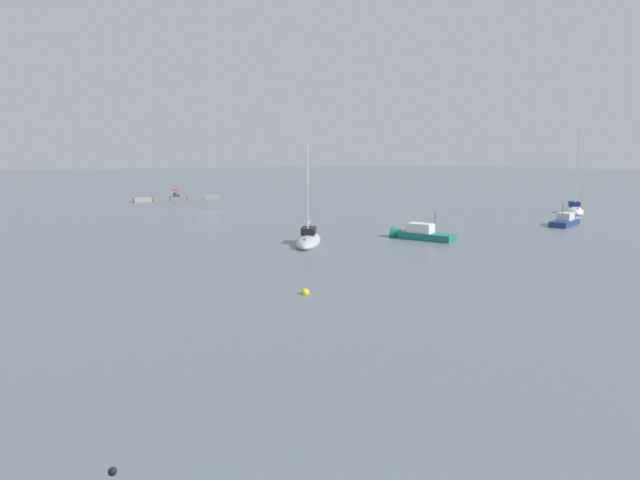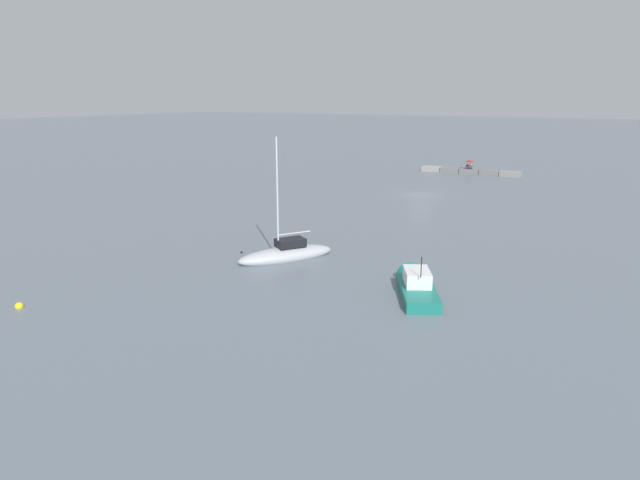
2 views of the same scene
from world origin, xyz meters
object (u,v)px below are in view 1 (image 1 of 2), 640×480
at_px(sailboat_white_mid, 574,210).
at_px(motorboat_teal_mid, 417,235).
at_px(umbrella_open_red, 176,190).
at_px(person_seated_blue_right, 175,195).
at_px(mooring_buoy_mid, 305,293).
at_px(person_seated_brown_left, 178,195).
at_px(sailboat_grey_near, 308,240).
at_px(motorboat_navy_near, 566,222).

relative_size(sailboat_white_mid, motorboat_teal_mid, 1.88).
bearing_deg(sailboat_white_mid, umbrella_open_red, 1.22).
distance_m(person_seated_blue_right, mooring_buoy_mid, 64.13).
xyz_separation_m(person_seated_brown_left, sailboat_grey_near, (-0.58, 49.06, -0.61)).
bearing_deg(person_seated_blue_right, motorboat_teal_mid, 101.94).
height_order(sailboat_grey_near, mooring_buoy_mid, sailboat_grey_near).
xyz_separation_m(sailboat_grey_near, mooring_buoy_mid, (7.24, 14.61, -0.26)).
relative_size(sailboat_white_mid, motorboat_navy_near, 1.93).
bearing_deg(person_seated_blue_right, motorboat_navy_near, 121.49).
relative_size(umbrella_open_red, sailboat_white_mid, 0.13).
relative_size(umbrella_open_red, mooring_buoy_mid, 3.26).
height_order(person_seated_blue_right, umbrella_open_red, umbrella_open_red).
distance_m(umbrella_open_red, mooring_buoy_mid, 64.20).
xyz_separation_m(umbrella_open_red, motorboat_navy_near, (-31.32, 50.82, -1.49)).
bearing_deg(person_seated_brown_left, sailboat_white_mid, 133.96).
relative_size(motorboat_navy_near, mooring_buoy_mid, 13.05).
xyz_separation_m(person_seated_blue_right, mooring_buoy_mid, (6.11, 63.83, -0.87)).
height_order(sailboat_white_mid, motorboat_navy_near, sailboat_white_mid).
bearing_deg(mooring_buoy_mid, sailboat_white_mid, -157.18).
relative_size(sailboat_grey_near, motorboat_teal_mid, 1.45).
distance_m(sailboat_white_mid, motorboat_teal_mid, 32.50).
relative_size(person_seated_blue_right, motorboat_navy_near, 0.13).
distance_m(sailboat_white_mid, motorboat_navy_near, 13.43).
xyz_separation_m(sailboat_white_mid, mooring_buoy_mid, (48.84, 20.54, -0.30)).
distance_m(person_seated_brown_left, motorboat_navy_near, 59.40).
height_order(person_seated_brown_left, person_seated_blue_right, same).
distance_m(person_seated_blue_right, sailboat_grey_near, 49.23).
relative_size(motorboat_navy_near, motorboat_teal_mid, 0.97).
relative_size(person_seated_brown_left, umbrella_open_red, 0.50).
relative_size(sailboat_white_mid, mooring_buoy_mid, 25.22).
distance_m(sailboat_grey_near, motorboat_navy_near, 30.50).
relative_size(person_seated_blue_right, mooring_buoy_mid, 1.64).
height_order(sailboat_white_mid, mooring_buoy_mid, sailboat_white_mid).
distance_m(person_seated_blue_right, motorboat_navy_near, 59.83).
xyz_separation_m(umbrella_open_red, motorboat_teal_mid, (-10.90, 51.13, -1.47)).
height_order(person_seated_blue_right, motorboat_navy_near, motorboat_navy_near).
height_order(motorboat_navy_near, motorboat_teal_mid, motorboat_teal_mid).
height_order(umbrella_open_red, motorboat_navy_near, motorboat_navy_near).
relative_size(person_seated_brown_left, sailboat_grey_near, 0.08).
height_order(person_seated_blue_right, motorboat_teal_mid, motorboat_teal_mid).
distance_m(sailboat_grey_near, mooring_buoy_mid, 16.31).
distance_m(umbrella_open_red, sailboat_white_mid, 60.66).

